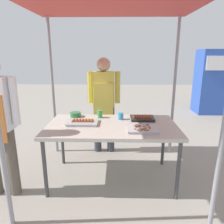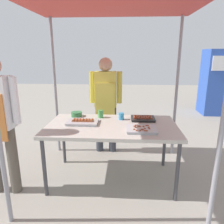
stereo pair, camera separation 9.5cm
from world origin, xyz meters
TOP-DOWN VIEW (x-y plane):
  - ground_plane at (0.00, 0.00)m, footprint 18.00×18.00m
  - stall_table at (0.00, 0.00)m, footprint 1.60×0.90m
  - stall_canopy at (0.00, 0.00)m, footprint 2.10×1.80m
  - tray_grilled_sausages at (-0.37, 0.03)m, footprint 0.39×0.27m
  - tray_meat_skewers at (0.35, -0.19)m, footprint 0.34×0.27m
  - tray_pork_links at (0.40, 0.23)m, footprint 0.31×0.25m
  - condiment_bowl at (-0.52, 0.34)m, footprint 0.15×0.15m
  - drink_cup_near_edge at (-0.17, 0.30)m, footprint 0.07×0.07m
  - drink_cup_by_wok at (0.11, 0.22)m, footprint 0.07×0.07m
  - vendor_woman at (-0.15, 0.83)m, footprint 0.52×0.23m
  - neighbor_stall_left at (2.77, 3.38)m, footprint 1.02×0.70m

SIDE VIEW (x-z plane):
  - ground_plane at x=0.00m, z-range 0.00..0.00m
  - stall_table at x=0.00m, z-range 0.32..1.07m
  - tray_meat_skewers at x=0.35m, z-range 0.75..0.79m
  - tray_grilled_sausages at x=-0.37m, z-range 0.74..0.80m
  - tray_pork_links at x=0.40m, z-range 0.75..0.80m
  - condiment_bowl at x=-0.52m, z-range 0.75..0.81m
  - drink_cup_by_wok at x=0.11m, z-range 0.75..0.84m
  - drink_cup_near_edge at x=-0.17m, z-range 0.75..0.86m
  - neighbor_stall_left at x=2.77m, z-range 0.00..1.73m
  - vendor_woman at x=-0.15m, z-range 0.14..1.68m
  - stall_canopy at x=0.00m, z-range 0.99..3.17m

